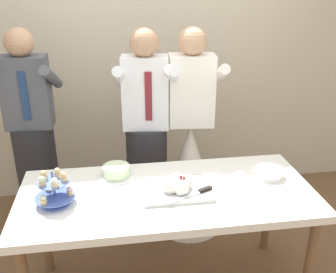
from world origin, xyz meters
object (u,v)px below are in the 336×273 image
(person_bride, at_px, (190,163))
(person_guest, at_px, (34,147))
(main_cake_tray, at_px, (177,186))
(plate_stack, at_px, (269,173))
(dessert_table, at_px, (167,202))
(round_cake, at_px, (116,172))
(person_groom, at_px, (147,147))
(cupcake_stand, at_px, (54,190))

(person_bride, relative_size, person_guest, 1.00)
(main_cake_tray, relative_size, plate_stack, 2.21)
(person_bride, bearing_deg, dessert_table, -111.79)
(round_cake, relative_size, person_guest, 0.14)
(dessert_table, bearing_deg, person_groom, 94.28)
(person_bride, bearing_deg, person_guest, 173.48)
(plate_stack, distance_m, person_groom, 0.98)
(cupcake_stand, xyz_separation_m, plate_stack, (1.34, 0.12, -0.06))
(plate_stack, xyz_separation_m, round_cake, (-0.98, 0.14, 0.01))
(cupcake_stand, xyz_separation_m, round_cake, (0.36, 0.27, -0.05))
(person_groom, distance_m, person_bride, 0.38)
(round_cake, bearing_deg, person_groom, 63.78)
(person_groom, bearing_deg, round_cake, -116.22)
(dessert_table, relative_size, main_cake_tray, 4.25)
(cupcake_stand, relative_size, round_cake, 0.96)
(main_cake_tray, xyz_separation_m, plate_stack, (0.63, 0.11, -0.01))
(round_cake, height_order, person_groom, person_groom)
(plate_stack, height_order, round_cake, round_cake)
(cupcake_stand, relative_size, person_groom, 0.14)
(plate_stack, bearing_deg, round_cake, 171.81)
(dessert_table, height_order, person_bride, person_bride)
(plate_stack, bearing_deg, cupcake_stand, -174.70)
(dessert_table, height_order, cupcake_stand, cupcake_stand)
(dessert_table, distance_m, main_cake_tray, 0.13)
(plate_stack, relative_size, person_groom, 0.12)
(plate_stack, height_order, person_groom, person_groom)
(cupcake_stand, height_order, person_bride, person_bride)
(round_cake, xyz_separation_m, person_bride, (0.59, 0.50, -0.23))
(plate_stack, height_order, person_bride, person_bride)
(plate_stack, bearing_deg, person_groom, 139.11)
(round_cake, height_order, person_bride, person_bride)
(person_bride, bearing_deg, person_groom, -179.59)
(main_cake_tray, bearing_deg, person_guest, 137.88)
(main_cake_tray, bearing_deg, round_cake, 145.00)
(cupcake_stand, relative_size, plate_stack, 1.20)
(person_groom, height_order, person_guest, same)
(dessert_table, height_order, person_groom, person_groom)
(plate_stack, distance_m, round_cake, 0.99)
(round_cake, bearing_deg, main_cake_tray, -35.00)
(cupcake_stand, height_order, person_guest, person_guest)
(person_bride, height_order, person_guest, same)
(main_cake_tray, relative_size, person_guest, 0.26)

